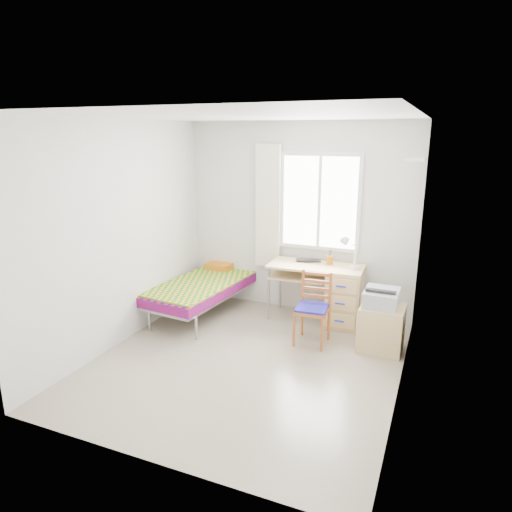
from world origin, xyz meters
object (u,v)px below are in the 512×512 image
at_px(bed, 206,285).
at_px(printer, 381,297).
at_px(chair, 314,304).
at_px(cabinet, 381,328).
at_px(desk, 339,294).

height_order(bed, printer, bed).
distance_m(chair, cabinet, 0.82).
relative_size(bed, printer, 4.39).
height_order(bed, desk, bed).
distance_m(bed, cabinet, 2.46).
relative_size(desk, printer, 2.84).
bearing_deg(chair, desk, 71.61).
relative_size(desk, chair, 1.44).
bearing_deg(cabinet, chair, -171.80).
bearing_deg(chair, printer, 5.55).
xyz_separation_m(desk, cabinet, (0.62, -0.56, -0.15)).
bearing_deg(desk, printer, -43.61).
xyz_separation_m(chair, cabinet, (0.78, 0.09, -0.22)).
distance_m(bed, chair, 1.70).
bearing_deg(cabinet, printer, 128.77).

